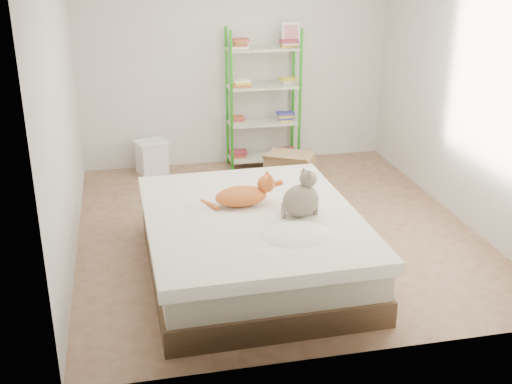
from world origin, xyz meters
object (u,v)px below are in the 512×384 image
object	(u,v)px
grey_cat	(301,194)
shelf_unit	(264,100)
bed	(252,243)
white_bin	(152,157)
cardboard_box	(290,169)
orange_cat	(241,194)

from	to	relation	value
grey_cat	shelf_unit	distance (m)	2.85
bed	white_bin	size ratio (longest dim) A/B	5.10
bed	white_bin	world-z (taller)	bed
white_bin	cardboard_box	bearing A→B (deg)	-24.65
white_bin	shelf_unit	bearing A→B (deg)	1.28
grey_cat	cardboard_box	xyz separation A→B (m)	(0.47, 2.09, -0.56)
shelf_unit	white_bin	bearing A→B (deg)	-178.72
white_bin	bed	bearing A→B (deg)	-75.77
grey_cat	shelf_unit	xyz separation A→B (m)	(0.33, 2.83, 0.08)
grey_cat	white_bin	size ratio (longest dim) A/B	0.90
cardboard_box	grey_cat	bearing A→B (deg)	-73.54
grey_cat	white_bin	distance (m)	3.04
grey_cat	bed	bearing A→B (deg)	55.29
grey_cat	shelf_unit	world-z (taller)	shelf_unit
orange_cat	cardboard_box	world-z (taller)	orange_cat
cardboard_box	white_bin	xyz separation A→B (m)	(-1.54, 0.71, 0.02)
bed	cardboard_box	xyz separation A→B (m)	(0.86, 1.97, -0.09)
bed	grey_cat	distance (m)	0.62
bed	shelf_unit	bearing A→B (deg)	74.27
bed	cardboard_box	size ratio (longest dim) A/B	3.21
grey_cat	cardboard_box	bearing A→B (deg)	-29.73
orange_cat	bed	bearing A→B (deg)	-76.52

